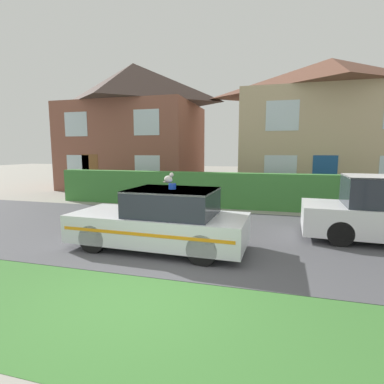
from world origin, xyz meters
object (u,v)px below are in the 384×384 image
at_px(cat, 169,179).
at_px(wheelie_bin, 286,195).
at_px(police_car, 162,220).
at_px(house_right, 328,127).
at_px(house_left, 134,125).

height_order(cat, wheelie_bin, cat).
distance_m(police_car, house_right, 11.97).
xyz_separation_m(cat, wheelie_bin, (2.83, 5.59, -1.06)).
relative_size(police_car, house_left, 0.53).
xyz_separation_m(police_car, house_left, (-5.94, 10.86, 3.16)).
bearing_deg(house_left, wheelie_bin, -30.24).
height_order(cat, house_left, house_left).
distance_m(house_left, wheelie_bin, 10.83).
distance_m(police_car, house_left, 12.78).
bearing_deg(police_car, house_left, -59.51).
height_order(police_car, house_right, house_right).
bearing_deg(cat, house_right, 63.55).
bearing_deg(cat, wheelie_bin, 61.89).
relative_size(house_left, house_right, 0.90).
relative_size(police_car, wheelie_bin, 3.49).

